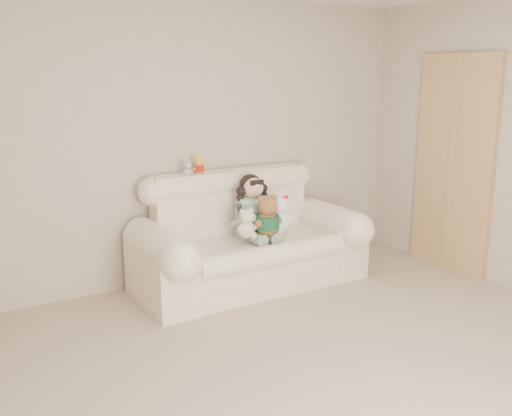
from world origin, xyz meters
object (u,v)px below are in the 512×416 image
object	(u,v)px
white_cat	(279,210)
cream_teddy	(246,221)
brown_teddy	(267,212)
sofa	(250,231)
seated_child	(253,206)

from	to	relation	value
white_cat	cream_teddy	distance (m)	0.35
brown_teddy	white_cat	bearing A→B (deg)	26.17
sofa	cream_teddy	xyz separation A→B (m)	(-0.11, -0.13, 0.14)
seated_child	white_cat	size ratio (longest dim) A/B	1.50
sofa	brown_teddy	distance (m)	0.27
sofa	white_cat	bearing A→B (deg)	-26.46
brown_teddy	cream_teddy	bearing A→B (deg)	-177.59
white_cat	sofa	bearing A→B (deg)	154.11
sofa	brown_teddy	size ratio (longest dim) A/B	4.83
white_cat	cream_teddy	bearing A→B (deg)	-177.64
seated_child	cream_teddy	distance (m)	0.29
seated_child	cream_teddy	world-z (taller)	seated_child
sofa	cream_teddy	size ratio (longest dim) A/B	6.70
seated_child	cream_teddy	bearing A→B (deg)	-126.77
sofa	brown_teddy	world-z (taller)	sofa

